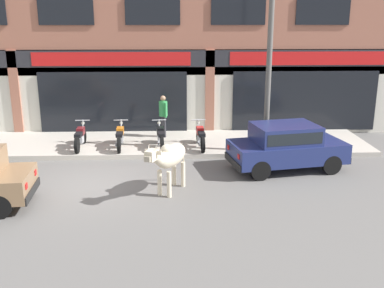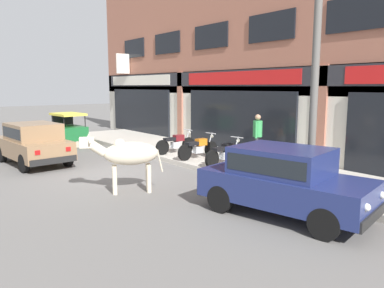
# 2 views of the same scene
# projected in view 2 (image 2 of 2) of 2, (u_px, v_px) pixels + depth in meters

# --- Properties ---
(ground_plane) EXTENTS (90.00, 90.00, 0.00)m
(ground_plane) POSITION_uv_depth(u_px,v_px,m) (113.00, 172.00, 11.95)
(ground_plane) COLOR #605E5B
(sidewalk) EXTENTS (19.00, 3.33, 0.17)m
(sidewalk) POSITION_uv_depth(u_px,v_px,m) (206.00, 156.00, 14.30)
(sidewalk) COLOR #B7AFA3
(sidewalk) RESTS_ON ground
(shop_building) EXTENTS (23.00, 1.40, 8.03)m
(shop_building) POSITION_uv_depth(u_px,v_px,m) (243.00, 59.00, 14.91)
(shop_building) COLOR #9E604C
(shop_building) RESTS_ON ground
(cow) EXTENTS (1.20, 1.98, 1.61)m
(cow) POSITION_uv_depth(u_px,v_px,m) (127.00, 154.00, 9.56)
(cow) COLOR beige
(cow) RESTS_ON ground
(car_0) EXTENTS (3.71, 1.87, 1.46)m
(car_0) POSITION_uv_depth(u_px,v_px,m) (33.00, 141.00, 13.09)
(car_0) COLOR black
(car_0) RESTS_ON ground
(car_1) EXTENTS (3.80, 2.24, 1.46)m
(car_1) POSITION_uv_depth(u_px,v_px,m) (284.00, 178.00, 7.88)
(car_1) COLOR black
(car_1) RESTS_ON ground
(auto_rickshaw) EXTENTS (2.03, 1.28, 1.52)m
(auto_rickshaw) POSITION_uv_depth(u_px,v_px,m) (68.00, 132.00, 17.18)
(auto_rickshaw) COLOR black
(auto_rickshaw) RESTS_ON ground
(motorcycle_0) EXTENTS (0.52, 1.81, 0.88)m
(motorcycle_0) POSITION_uv_depth(u_px,v_px,m) (176.00, 143.00, 14.46)
(motorcycle_0) COLOR black
(motorcycle_0) RESTS_ON sidewalk
(motorcycle_1) EXTENTS (0.52, 1.81, 0.88)m
(motorcycle_1) POSITION_uv_depth(u_px,v_px,m) (198.00, 148.00, 13.36)
(motorcycle_1) COLOR black
(motorcycle_1) RESTS_ON sidewalk
(motorcycle_2) EXTENTS (0.52, 1.81, 0.88)m
(motorcycle_2) POSITION_uv_depth(u_px,v_px,m) (225.00, 153.00, 12.24)
(motorcycle_2) COLOR black
(motorcycle_2) RESTS_ON sidewalk
(motorcycle_3) EXTENTS (0.52, 1.81, 0.88)m
(motorcycle_3) POSITION_uv_depth(u_px,v_px,m) (257.00, 160.00, 11.14)
(motorcycle_3) COLOR black
(motorcycle_3) RESTS_ON sidewalk
(pedestrian) EXTENTS (0.32, 0.45, 1.60)m
(pedestrian) POSITION_uv_depth(u_px,v_px,m) (258.00, 132.00, 13.00)
(pedestrian) COLOR #2D2D33
(pedestrian) RESTS_ON sidewalk
(utility_pole) EXTENTS (0.18, 0.18, 5.64)m
(utility_pole) POSITION_uv_depth(u_px,v_px,m) (315.00, 75.00, 8.72)
(utility_pole) COLOR #595651
(utility_pole) RESTS_ON sidewalk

